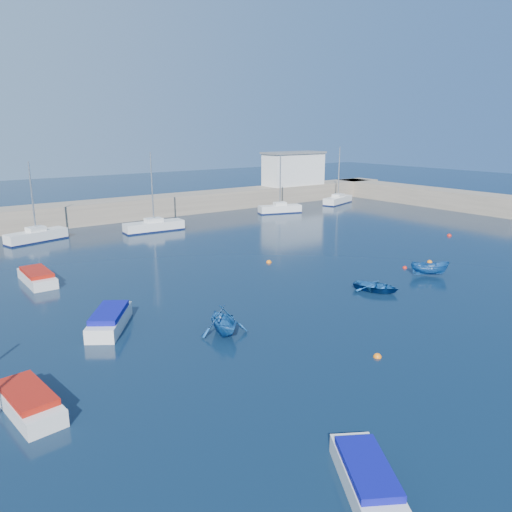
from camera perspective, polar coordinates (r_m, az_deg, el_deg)
ground at (r=30.34m, az=17.40°, el=-8.56°), size 220.00×220.00×0.00m
back_wall at (r=67.08m, az=-15.77°, el=5.08°), size 96.00×4.50×2.60m
right_arm at (r=83.12m, az=18.09°, el=6.61°), size 4.50×32.00×2.60m
harbor_office at (r=81.93m, az=4.31°, el=9.84°), size 10.00×4.00×5.00m
sailboat_5 at (r=56.97m, az=-23.80°, el=2.14°), size 6.48×3.37×8.29m
sailboat_6 at (r=58.74m, az=-11.58°, el=3.39°), size 6.94×2.30×8.96m
sailboat_7 at (r=70.23m, az=2.75°, el=5.43°), size 6.21×3.35×7.97m
sailboat_8 at (r=80.08m, az=9.34°, el=6.36°), size 6.95×4.01×8.80m
motorboat_0 at (r=23.61m, az=-24.65°, el=-14.83°), size 2.11×4.67×1.01m
motorboat_1 at (r=30.87m, az=-16.39°, el=-7.01°), size 4.01×4.80×1.15m
motorboat_2 at (r=41.65m, az=-23.74°, el=-2.20°), size 1.84×5.03×1.03m
motorboat_3 at (r=18.13m, az=12.56°, el=-23.45°), size 3.36×4.31×0.97m
dinghy_center at (r=37.31m, az=13.57°, el=-3.43°), size 3.43×3.92×0.68m
dinghy_left at (r=28.85m, az=-3.74°, el=-7.33°), size 3.35×3.68×1.66m
dinghy_right at (r=42.42m, az=19.23°, el=-1.36°), size 2.94×2.87×1.15m
buoy_0 at (r=27.06m, az=13.70°, el=-11.17°), size 0.43×0.43×0.43m
buoy_1 at (r=44.13m, az=16.64°, el=-1.34°), size 0.38×0.38×0.38m
buoy_2 at (r=46.67m, az=19.23°, el=-0.70°), size 0.44×0.44×0.44m
buoy_3 at (r=44.04m, az=1.49°, el=-0.76°), size 0.47×0.47×0.47m
buoy_4 at (r=59.01m, az=21.21°, el=2.15°), size 0.50×0.50×0.50m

